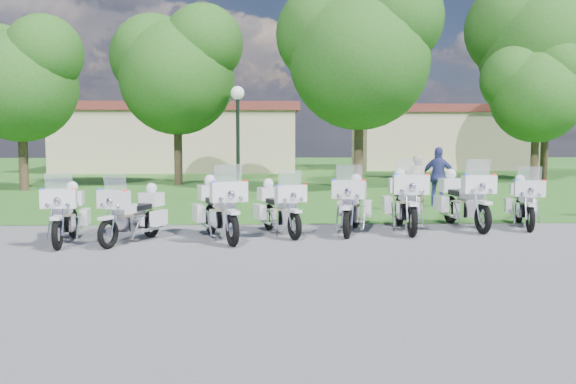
{
  "coord_description": "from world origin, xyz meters",
  "views": [
    {
      "loc": [
        -0.61,
        -12.39,
        2.14
      ],
      "look_at": [
        -0.16,
        1.2,
        0.95
      ],
      "focal_mm": 40.0,
      "sensor_mm": 36.0,
      "label": 1
    }
  ],
  "objects_px": {
    "motorcycle_2": "(219,207)",
    "motorcycle_4": "(352,203)",
    "motorcycle_0": "(66,213)",
    "motorcycle_1": "(134,213)",
    "motorcycle_7": "(524,201)",
    "lamp_post": "(238,114)",
    "motorcycle_3": "(279,207)",
    "motorcycle_6": "(463,199)",
    "motorcycle_5": "(405,200)",
    "bystander_c": "(439,177)",
    "bystander_a": "(416,183)"
  },
  "relations": [
    {
      "from": "motorcycle_2",
      "to": "motorcycle_3",
      "type": "relative_size",
      "value": 1.11
    },
    {
      "from": "motorcycle_6",
      "to": "bystander_c",
      "type": "bearing_deg",
      "value": -105.08
    },
    {
      "from": "motorcycle_2",
      "to": "motorcycle_6",
      "type": "bearing_deg",
      "value": 175.8
    },
    {
      "from": "motorcycle_0",
      "to": "motorcycle_4",
      "type": "xyz_separation_m",
      "value": [
        5.93,
        1.21,
        0.04
      ]
    },
    {
      "from": "motorcycle_0",
      "to": "motorcycle_6",
      "type": "xyz_separation_m",
      "value": [
        8.62,
        1.84,
        0.08
      ]
    },
    {
      "from": "motorcycle_0",
      "to": "motorcycle_3",
      "type": "distance_m",
      "value": 4.4
    },
    {
      "from": "motorcycle_0",
      "to": "motorcycle_1",
      "type": "distance_m",
      "value": 1.34
    },
    {
      "from": "motorcycle_4",
      "to": "motorcycle_5",
      "type": "relative_size",
      "value": 0.91
    },
    {
      "from": "motorcycle_2",
      "to": "motorcycle_4",
      "type": "height_order",
      "value": "motorcycle_2"
    },
    {
      "from": "motorcycle_3",
      "to": "motorcycle_4",
      "type": "height_order",
      "value": "motorcycle_4"
    },
    {
      "from": "lamp_post",
      "to": "bystander_a",
      "type": "relative_size",
      "value": 2.34
    },
    {
      "from": "motorcycle_1",
      "to": "motorcycle_0",
      "type": "bearing_deg",
      "value": 23.92
    },
    {
      "from": "motorcycle_3",
      "to": "lamp_post",
      "type": "height_order",
      "value": "lamp_post"
    },
    {
      "from": "motorcycle_3",
      "to": "motorcycle_4",
      "type": "bearing_deg",
      "value": 167.84
    },
    {
      "from": "motorcycle_4",
      "to": "lamp_post",
      "type": "distance_m",
      "value": 7.65
    },
    {
      "from": "motorcycle_0",
      "to": "motorcycle_6",
      "type": "distance_m",
      "value": 8.81
    },
    {
      "from": "motorcycle_6",
      "to": "bystander_c",
      "type": "relative_size",
      "value": 1.35
    },
    {
      "from": "motorcycle_6",
      "to": "bystander_c",
      "type": "distance_m",
      "value": 4.53
    },
    {
      "from": "motorcycle_6",
      "to": "bystander_a",
      "type": "relative_size",
      "value": 1.52
    },
    {
      "from": "motorcycle_2",
      "to": "motorcycle_4",
      "type": "relative_size",
      "value": 1.01
    },
    {
      "from": "motorcycle_4",
      "to": "motorcycle_7",
      "type": "xyz_separation_m",
      "value": [
        4.17,
        0.73,
        -0.04
      ]
    },
    {
      "from": "lamp_post",
      "to": "motorcycle_0",
      "type": "bearing_deg",
      "value": -111.23
    },
    {
      "from": "motorcycle_0",
      "to": "motorcycle_3",
      "type": "height_order",
      "value": "motorcycle_0"
    },
    {
      "from": "motorcycle_3",
      "to": "motorcycle_5",
      "type": "bearing_deg",
      "value": 169.84
    },
    {
      "from": "motorcycle_4",
      "to": "motorcycle_5",
      "type": "bearing_deg",
      "value": -153.56
    },
    {
      "from": "motorcycle_4",
      "to": "bystander_c",
      "type": "relative_size",
      "value": 1.25
    },
    {
      "from": "motorcycle_0",
      "to": "motorcycle_1",
      "type": "relative_size",
      "value": 1.09
    },
    {
      "from": "motorcycle_1",
      "to": "bystander_a",
      "type": "height_order",
      "value": "bystander_a"
    },
    {
      "from": "motorcycle_5",
      "to": "motorcycle_6",
      "type": "bearing_deg",
      "value": -163.21
    },
    {
      "from": "motorcycle_1",
      "to": "motorcycle_4",
      "type": "xyz_separation_m",
      "value": [
        4.59,
        1.17,
        0.06
      ]
    },
    {
      "from": "motorcycle_0",
      "to": "motorcycle_1",
      "type": "xyz_separation_m",
      "value": [
        1.34,
        0.04,
        -0.02
      ]
    },
    {
      "from": "motorcycle_5",
      "to": "bystander_c",
      "type": "height_order",
      "value": "bystander_c"
    },
    {
      "from": "motorcycle_0",
      "to": "motorcycle_5",
      "type": "relative_size",
      "value": 0.86
    },
    {
      "from": "motorcycle_7",
      "to": "lamp_post",
      "type": "relative_size",
      "value": 0.57
    },
    {
      "from": "motorcycle_2",
      "to": "lamp_post",
      "type": "distance_m",
      "value": 7.92
    },
    {
      "from": "motorcycle_2",
      "to": "motorcycle_4",
      "type": "bearing_deg",
      "value": 177.41
    },
    {
      "from": "motorcycle_0",
      "to": "motorcycle_2",
      "type": "xyz_separation_m",
      "value": [
        3.03,
        0.34,
        0.06
      ]
    },
    {
      "from": "motorcycle_2",
      "to": "motorcycle_3",
      "type": "distance_m",
      "value": 1.41
    },
    {
      "from": "motorcycle_4",
      "to": "motorcycle_7",
      "type": "distance_m",
      "value": 4.23
    },
    {
      "from": "motorcycle_1",
      "to": "motorcycle_5",
      "type": "distance_m",
      "value": 5.99
    },
    {
      "from": "motorcycle_3",
      "to": "motorcycle_6",
      "type": "bearing_deg",
      "value": 171.19
    },
    {
      "from": "motorcycle_7",
      "to": "lamp_post",
      "type": "distance_m",
      "value": 9.5
    },
    {
      "from": "motorcycle_5",
      "to": "lamp_post",
      "type": "distance_m",
      "value": 7.95
    },
    {
      "from": "motorcycle_7",
      "to": "motorcycle_2",
      "type": "bearing_deg",
      "value": 25.49
    },
    {
      "from": "motorcycle_1",
      "to": "motorcycle_2",
      "type": "bearing_deg",
      "value": -147.4
    },
    {
      "from": "motorcycle_7",
      "to": "bystander_a",
      "type": "relative_size",
      "value": 1.34
    },
    {
      "from": "motorcycle_1",
      "to": "motorcycle_3",
      "type": "height_order",
      "value": "motorcycle_3"
    },
    {
      "from": "motorcycle_0",
      "to": "motorcycle_2",
      "type": "relative_size",
      "value": 0.95
    },
    {
      "from": "motorcycle_1",
      "to": "motorcycle_5",
      "type": "relative_size",
      "value": 0.79
    },
    {
      "from": "motorcycle_1",
      "to": "motorcycle_2",
      "type": "xyz_separation_m",
      "value": [
        1.69,
        0.31,
        0.08
      ]
    }
  ]
}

